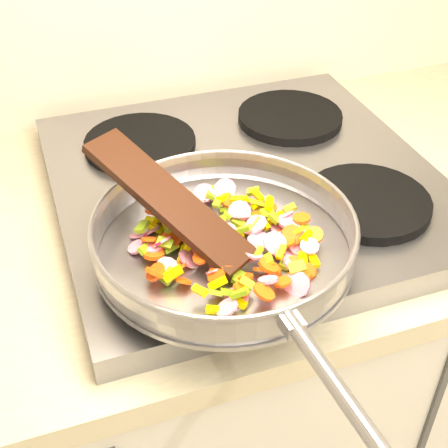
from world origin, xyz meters
name	(u,v)px	position (x,y,z in m)	size (l,w,h in m)	color
cooktop	(246,185)	(-0.70, 1.67, 0.92)	(0.60, 0.60, 0.04)	#939399
grate_fl	(187,242)	(-0.84, 1.52, 0.95)	(0.19, 0.19, 0.02)	black
grate_fr	(367,202)	(-0.56, 1.52, 0.95)	(0.19, 0.19, 0.02)	black
grate_bl	(140,143)	(-0.84, 1.81, 0.95)	(0.19, 0.19, 0.02)	black
grate_br	(290,117)	(-0.56, 1.81, 0.95)	(0.19, 0.19, 0.02)	black
saute_pan	(225,236)	(-0.80, 1.48, 0.99)	(0.38, 0.55, 0.05)	#9E9EA5
vegetable_heap	(230,240)	(-0.79, 1.48, 0.97)	(0.26, 0.26, 0.05)	#DA1556
wooden_spatula	(168,200)	(-0.86, 1.53, 1.02)	(0.26, 0.06, 0.01)	black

